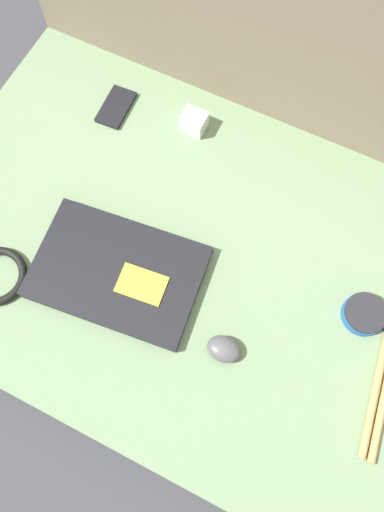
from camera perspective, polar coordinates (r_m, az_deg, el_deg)
ground_plane at (r=1.12m, az=-0.00°, el=-2.95°), size 8.00×8.00×0.00m
couch_seat at (r=1.05m, az=-0.00°, el=-1.76°), size 1.13×0.75×0.15m
couch_backrest at (r=1.10m, az=11.96°, el=23.68°), size 1.13×0.20×0.59m
laptop at (r=0.97m, az=-8.49°, el=-1.83°), size 0.34×0.25×0.03m
computer_mouse at (r=0.92m, az=3.67°, el=-10.56°), size 0.07×0.05×0.03m
speaker_puck at (r=0.99m, az=19.09°, el=-6.27°), size 0.08×0.08×0.03m
phone_black at (r=1.15m, az=-8.68°, el=16.48°), size 0.06×0.10×0.01m
charger_brick at (r=1.10m, az=0.21°, el=15.10°), size 0.05×0.05×0.04m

